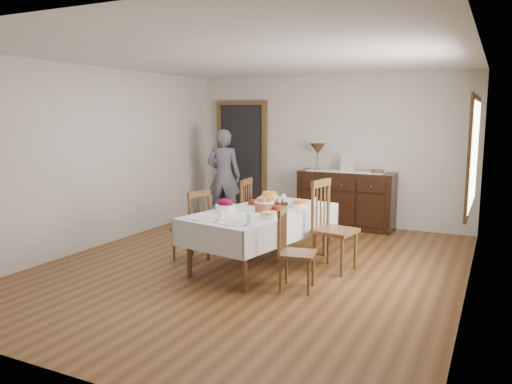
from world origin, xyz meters
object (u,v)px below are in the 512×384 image
at_px(dining_table, 262,217).
at_px(table_lamp, 318,150).
at_px(person, 224,173).
at_px(chair_left_far, 237,214).
at_px(chair_right_near, 293,249).
at_px(sideboard, 346,200).
at_px(chair_left_near, 193,225).
at_px(chair_right_far, 331,225).

height_order(dining_table, table_lamp, table_lamp).
distance_m(dining_table, person, 2.75).
bearing_deg(chair_left_far, dining_table, 43.11).
bearing_deg(chair_right_near, sideboard, -4.58).
distance_m(chair_left_far, chair_right_near, 1.79).
bearing_deg(chair_right_near, person, 31.21).
bearing_deg(table_lamp, sideboard, -1.08).
distance_m(person, table_lamp, 1.71).
distance_m(chair_left_near, sideboard, 3.09).
bearing_deg(person, chair_right_near, 116.26).
xyz_separation_m(sideboard, table_lamp, (-0.53, 0.01, 0.84)).
bearing_deg(dining_table, person, 140.67).
bearing_deg(sideboard, chair_right_far, -78.34).
distance_m(dining_table, chair_right_near, 0.95).
xyz_separation_m(chair_left_near, chair_left_far, (0.25, 0.76, 0.04)).
bearing_deg(table_lamp, person, -161.77).
relative_size(chair_left_near, chair_left_far, 0.92).
xyz_separation_m(chair_left_near, person, (-0.86, 2.32, 0.41)).
xyz_separation_m(chair_left_far, person, (-1.11, 1.55, 0.37)).
relative_size(chair_left_near, chair_right_far, 0.84).
relative_size(chair_right_near, chair_right_far, 0.81).
relative_size(dining_table, chair_left_far, 2.20).
height_order(chair_left_far, chair_right_near, chair_left_far).
relative_size(chair_left_far, chair_right_near, 1.13).
xyz_separation_m(dining_table, sideboard, (0.35, 2.61, -0.15)).
xyz_separation_m(chair_left_far, table_lamp, (0.47, 2.07, 0.80)).
distance_m(dining_table, table_lamp, 2.71).
bearing_deg(chair_left_far, chair_right_far, 71.13).
relative_size(dining_table, chair_right_near, 2.48).
bearing_deg(chair_left_far, sideboard, 147.41).
height_order(person, table_lamp, person).
height_order(chair_right_near, person, person).
xyz_separation_m(dining_table, person, (-1.76, 2.10, 0.26)).
bearing_deg(dining_table, chair_right_near, -32.31).
relative_size(chair_left_near, person, 0.53).
bearing_deg(person, dining_table, 114.46).
distance_m(chair_right_near, sideboard, 3.27).
xyz_separation_m(chair_right_near, table_lamp, (-0.87, 3.26, 0.86)).
bearing_deg(chair_right_near, chair_right_far, -20.65).
bearing_deg(chair_left_near, sideboard, 171.80).
distance_m(chair_left_far, chair_right_far, 1.53).
relative_size(chair_left_near, table_lamp, 2.06).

